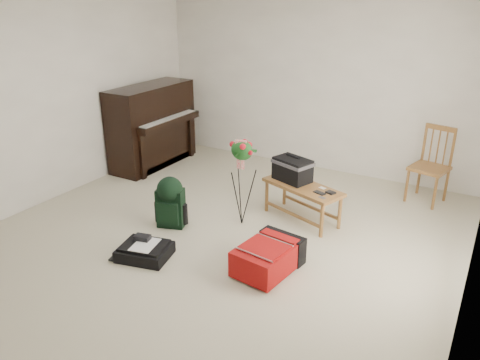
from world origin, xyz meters
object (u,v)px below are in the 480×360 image
Objects in this scene: piano at (153,127)px; bench at (293,176)px; dining_chair at (430,166)px; black_duffel at (145,250)px; green_backpack at (170,200)px; flower_stand at (242,183)px; red_suitcase at (270,255)px.

piano is 1.42× the size of bench.
bench is 1.07× the size of dining_chair.
bench is (2.67, -0.64, -0.06)m from piano.
piano is 2.92m from black_duffel.
flower_stand is (0.68, 0.47, 0.18)m from green_backpack.
red_suitcase is at bearing -28.18° from green_backpack.
piano reaches higher than red_suitcase.
piano is 2.54× the size of black_duffel.
flower_stand is (-0.73, 0.70, 0.36)m from red_suitcase.
dining_chair is at bearing 74.92° from red_suitcase.
black_duffel is 0.96× the size of green_backpack.
green_backpack is at bearing -161.30° from flower_stand.
bench is at bearing -13.54° from piano.
black_duffel is (1.75, -2.28, -0.52)m from piano.
piano is 3.50m from red_suitcase.
dining_chair reaches higher than bench.
green_backpack is (-1.12, -0.94, -0.20)m from bench.
bench is at bearing 47.33° from black_duffel.
green_backpack is (-0.20, 0.70, 0.26)m from black_duffel.
bench is 1.47m from green_backpack.
green_backpack is 0.58× the size of flower_stand.
green_backpack is at bearing 178.13° from red_suitcase.
piano reaches higher than bench.
green_backpack reaches higher than black_duffel.
flower_stand reaches higher than green_backpack.
red_suitcase is at bearing 7.66° from black_duffel.
flower_stand is at bearing 143.50° from red_suitcase.
flower_stand reaches higher than black_duffel.
black_duffel is (-0.92, -1.63, -0.46)m from bench.
piano is at bearing 114.33° from black_duffel.
bench is 1.73× the size of green_backpack.
flower_stand reaches higher than red_suitcase.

